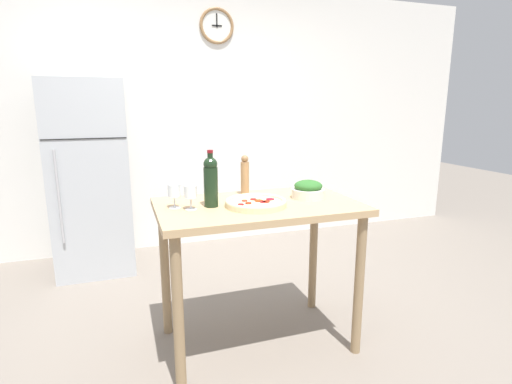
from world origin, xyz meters
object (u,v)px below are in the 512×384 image
at_px(pepper_mill, 245,176).
at_px(homemade_pizza, 256,203).
at_px(wine_bottle, 211,180).
at_px(wine_glass_near, 190,193).
at_px(salad_bowl, 308,190).
at_px(refrigerator, 91,177).
at_px(wine_glass_far, 174,192).

bearing_deg(pepper_mill, homemade_pizza, -95.33).
relative_size(wine_bottle, homemade_pizza, 0.92).
height_order(wine_bottle, wine_glass_near, wine_bottle).
relative_size(wine_glass_near, salad_bowl, 0.67).
bearing_deg(pepper_mill, wine_bottle, -140.83).
xyz_separation_m(wine_glass_near, salad_bowl, (0.73, 0.05, -0.04)).
height_order(wine_bottle, homemade_pizza, wine_bottle).
distance_m(pepper_mill, homemade_pizza, 0.31).
bearing_deg(wine_bottle, wine_glass_near, -163.93).
relative_size(refrigerator, wine_glass_far, 12.25).
bearing_deg(salad_bowl, wine_glass_near, -176.31).
relative_size(wine_glass_near, homemade_pizza, 0.39).
distance_m(refrigerator, homemade_pizza, 1.92).
height_order(refrigerator, salad_bowl, refrigerator).
distance_m(wine_bottle, wine_glass_near, 0.14).
relative_size(wine_bottle, salad_bowl, 1.58).
distance_m(refrigerator, salad_bowl, 2.06).
distance_m(pepper_mill, salad_bowl, 0.41).
bearing_deg(wine_glass_near, pepper_mill, 33.03).
distance_m(wine_glass_near, homemade_pizza, 0.37).
height_order(wine_glass_near, wine_glass_far, same).
bearing_deg(salad_bowl, wine_glass_far, 178.83).
height_order(refrigerator, wine_bottle, refrigerator).
bearing_deg(homemade_pizza, refrigerator, 120.12).
bearing_deg(wine_bottle, homemade_pizza, -17.43).
bearing_deg(wine_glass_far, refrigerator, 108.54).
height_order(wine_glass_far, homemade_pizza, wine_glass_far).
height_order(wine_bottle, salad_bowl, wine_bottle).
height_order(wine_glass_near, pepper_mill, pepper_mill).
bearing_deg(salad_bowl, refrigerator, 130.30).
bearing_deg(salad_bowl, pepper_mill, 149.06).
bearing_deg(wine_bottle, refrigerator, 114.53).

